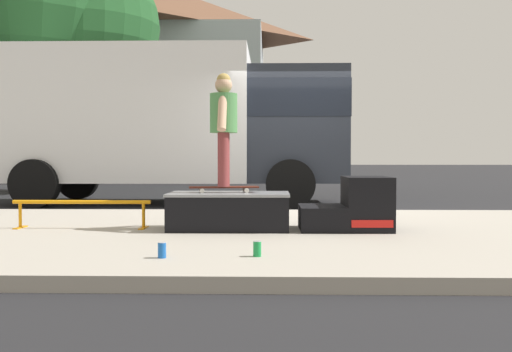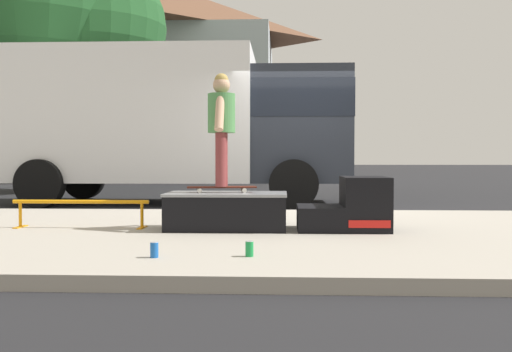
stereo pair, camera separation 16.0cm
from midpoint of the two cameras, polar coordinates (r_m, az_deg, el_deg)
ground_plane at (r=9.36m, az=5.29°, el=-3.84°), size 140.00×140.00×0.00m
sidewalk_slab at (r=6.37m, az=6.56°, el=-5.95°), size 50.00×5.00×0.12m
skate_box at (r=6.40m, az=-2.23°, el=-3.39°), size 1.35×0.72×0.41m
kicker_ramp at (r=6.44m, az=10.17°, el=-3.16°), size 1.00×0.72×0.59m
grind_rail at (r=6.81m, az=-16.50°, el=-2.95°), size 1.58×0.28×0.32m
skateboard at (r=6.44m, az=-2.75°, el=-1.15°), size 0.80×0.33×0.07m
skater_kid at (r=6.45m, az=-2.76°, el=5.62°), size 0.31×0.65×1.27m
soda_can at (r=4.65m, az=0.33°, el=-7.30°), size 0.07×0.07×0.13m
soda_can_b at (r=4.66m, az=-9.17°, el=-7.31°), size 0.07×0.07×0.13m
box_truck at (r=11.71m, az=-7.42°, el=5.62°), size 6.91×2.63×3.05m
street_tree_main at (r=16.76m, az=-19.88°, el=15.68°), size 6.45×5.87×8.07m
house_behind at (r=25.31m, az=-8.74°, el=9.32°), size 9.54×8.22×8.40m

